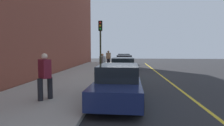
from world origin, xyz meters
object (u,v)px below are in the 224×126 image
object	(u,v)px
parked_car_charcoal	(124,59)
pedestrian_grey_coat	(102,63)
parked_car_green	(123,68)
pedestrian_tan_coat	(108,58)
pedestrian_burgundy_coat	(45,75)
traffic_light_pole	(100,39)
parked_car_navy	(118,83)
parked_car_red	(124,62)

from	to	relation	value
parked_car_charcoal	pedestrian_grey_coat	world-z (taller)	pedestrian_grey_coat
parked_car_green	pedestrian_tan_coat	bearing A→B (deg)	-166.84
parked_car_charcoal	pedestrian_grey_coat	distance (m)	11.25
parked_car_charcoal	pedestrian_burgundy_coat	distance (m)	19.39
parked_car_charcoal	traffic_light_pole	size ratio (longest dim) A/B	1.15
parked_car_navy	traffic_light_pole	world-z (taller)	traffic_light_pole
parked_car_navy	traffic_light_pole	distance (m)	6.08
parked_car_navy	traffic_light_pole	xyz separation A→B (m)	(-5.49, -1.52, 2.12)
parked_car_charcoal	parked_car_green	world-z (taller)	same
parked_car_charcoal	traffic_light_pole	world-z (taller)	traffic_light_pole
pedestrian_grey_coat	pedestrian_burgundy_coat	size ratio (longest dim) A/B	0.89
parked_car_charcoal	parked_car_navy	distance (m)	18.67
parked_car_red	parked_car_green	world-z (taller)	same
traffic_light_pole	parked_car_green	bearing A→B (deg)	119.26
parked_car_green	pedestrian_burgundy_coat	distance (m)	7.49
parked_car_navy	parked_car_charcoal	bearing A→B (deg)	-179.91
pedestrian_grey_coat	pedestrian_tan_coat	xyz separation A→B (m)	(-6.90, -0.18, 0.09)
parked_car_red	pedestrian_grey_coat	size ratio (longest dim) A/B	2.79
parked_car_red	pedestrian_tan_coat	size ratio (longest dim) A/B	2.52
parked_car_green	pedestrian_tan_coat	size ratio (longest dim) A/B	2.42
parked_car_navy	parked_car_green	bearing A→B (deg)	179.54
parked_car_charcoal	pedestrian_grey_coat	bearing A→B (deg)	-8.30
parked_car_red	pedestrian_tan_coat	world-z (taller)	pedestrian_tan_coat
parked_car_charcoal	parked_car_green	xyz separation A→B (m)	(12.30, 0.08, -0.00)
traffic_light_pole	pedestrian_grey_coat	bearing A→B (deg)	-176.31
pedestrian_tan_coat	parked_car_green	bearing A→B (deg)	13.16
parked_car_navy	pedestrian_grey_coat	world-z (taller)	pedestrian_grey_coat
parked_car_charcoal	pedestrian_burgundy_coat	size ratio (longest dim) A/B	2.50
parked_car_red	traffic_light_pole	xyz separation A→B (m)	(7.17, -1.59, 2.12)
pedestrian_burgundy_coat	parked_car_red	bearing A→B (deg)	167.34
parked_car_charcoal	parked_car_red	world-z (taller)	same
parked_car_navy	pedestrian_tan_coat	distance (m)	14.56
parked_car_charcoal	parked_car_navy	bearing A→B (deg)	0.09
parked_car_red	parked_car_green	xyz separation A→B (m)	(6.29, -0.01, -0.00)
parked_car_green	pedestrian_grey_coat	bearing A→B (deg)	-124.52
pedestrian_grey_coat	pedestrian_burgundy_coat	bearing A→B (deg)	-8.77
traffic_light_pole	pedestrian_tan_coat	bearing A→B (deg)	-177.98
parked_car_charcoal	parked_car_green	distance (m)	12.30
parked_car_red	parked_car_green	size ratio (longest dim) A/B	1.04
parked_car_green	parked_car_charcoal	bearing A→B (deg)	-179.63
pedestrian_burgundy_coat	parked_car_charcoal	bearing A→B (deg)	171.51
parked_car_green	pedestrian_grey_coat	world-z (taller)	pedestrian_grey_coat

